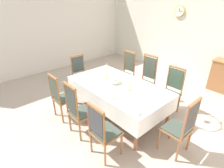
{
  "coord_description": "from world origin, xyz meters",
  "views": [
    {
      "loc": [
        2.42,
        -2.33,
        2.44
      ],
      "look_at": [
        -0.08,
        -0.11,
        0.78
      ],
      "focal_mm": 27.47,
      "sensor_mm": 36.0,
      "label": 1
    }
  ],
  "objects_px": {
    "dining_table": "(118,88)",
    "soup_tureen": "(115,79)",
    "chair_north_c": "(171,90)",
    "chair_head_west": "(81,73)",
    "chair_south_b": "(78,109)",
    "chair_south_c": "(103,130)",
    "bowl_far_left": "(136,113)",
    "mounted_clock": "(180,11)",
    "chair_south_a": "(61,96)",
    "spoon_secondary": "(128,76)",
    "chair_north_a": "(126,71)",
    "candlestick_west": "(107,73)",
    "spoon_primary": "(116,99)",
    "chair_head_east": "(181,126)",
    "candlestick_east": "(130,85)",
    "bowl_near_left": "(111,97)",
    "chair_north_b": "(146,79)",
    "bowl_near_right": "(130,77)"
  },
  "relations": [
    {
      "from": "bowl_far_left",
      "to": "mounted_clock",
      "type": "relative_size",
      "value": 0.5
    },
    {
      "from": "chair_head_east",
      "to": "chair_north_a",
      "type": "bearing_deg",
      "value": 65.65
    },
    {
      "from": "chair_north_a",
      "to": "chair_north_c",
      "type": "relative_size",
      "value": 1.05
    },
    {
      "from": "chair_south_b",
      "to": "chair_head_east",
      "type": "relative_size",
      "value": 1.02
    },
    {
      "from": "dining_table",
      "to": "soup_tureen",
      "type": "xyz_separation_m",
      "value": [
        -0.09,
        0.0,
        0.18
      ]
    },
    {
      "from": "spoon_secondary",
      "to": "chair_south_c",
      "type": "bearing_deg",
      "value": -61.3
    },
    {
      "from": "dining_table",
      "to": "chair_north_c",
      "type": "bearing_deg",
      "value": 54.26
    },
    {
      "from": "bowl_near_right",
      "to": "chair_south_c",
      "type": "bearing_deg",
      "value": -61.71
    },
    {
      "from": "mounted_clock",
      "to": "chair_south_a",
      "type": "bearing_deg",
      "value": -91.26
    },
    {
      "from": "chair_head_east",
      "to": "spoon_secondary",
      "type": "height_order",
      "value": "chair_head_east"
    },
    {
      "from": "chair_south_a",
      "to": "mounted_clock",
      "type": "distance_m",
      "value": 4.61
    },
    {
      "from": "bowl_near_right",
      "to": "spoon_secondary",
      "type": "distance_m",
      "value": 0.12
    },
    {
      "from": "chair_south_b",
      "to": "candlestick_east",
      "type": "height_order",
      "value": "chair_south_b"
    },
    {
      "from": "chair_south_a",
      "to": "chair_south_c",
      "type": "xyz_separation_m",
      "value": [
        1.45,
        0.0,
        -0.0
      ]
    },
    {
      "from": "chair_south_c",
      "to": "chair_north_a",
      "type": "bearing_deg",
      "value": 125.56
    },
    {
      "from": "chair_south_b",
      "to": "chair_head_east",
      "type": "height_order",
      "value": "chair_south_b"
    },
    {
      "from": "spoon_primary",
      "to": "chair_south_a",
      "type": "bearing_deg",
      "value": -163.0
    },
    {
      "from": "chair_south_c",
      "to": "candlestick_east",
      "type": "xyz_separation_m",
      "value": [
        -0.36,
        1.01,
        0.34
      ]
    },
    {
      "from": "bowl_far_left",
      "to": "spoon_secondary",
      "type": "relative_size",
      "value": 0.99
    },
    {
      "from": "chair_south_c",
      "to": "chair_head_east",
      "type": "bearing_deg",
      "value": 51.71
    },
    {
      "from": "chair_head_east",
      "to": "candlestick_west",
      "type": "bearing_deg",
      "value": 90.0
    },
    {
      "from": "chair_south_b",
      "to": "chair_south_c",
      "type": "relative_size",
      "value": 1.07
    },
    {
      "from": "chair_head_west",
      "to": "bowl_near_right",
      "type": "distance_m",
      "value": 1.54
    },
    {
      "from": "chair_south_a",
      "to": "chair_head_east",
      "type": "bearing_deg",
      "value": 24.24
    },
    {
      "from": "chair_south_a",
      "to": "spoon_secondary",
      "type": "height_order",
      "value": "chair_south_a"
    },
    {
      "from": "soup_tureen",
      "to": "candlestick_west",
      "type": "bearing_deg",
      "value": 180.0
    },
    {
      "from": "chair_north_c",
      "to": "candlestick_west",
      "type": "height_order",
      "value": "candlestick_west"
    },
    {
      "from": "bowl_far_left",
      "to": "spoon_secondary",
      "type": "height_order",
      "value": "bowl_far_left"
    },
    {
      "from": "chair_north_c",
      "to": "soup_tureen",
      "type": "relative_size",
      "value": 3.95
    },
    {
      "from": "chair_south_a",
      "to": "chair_north_c",
      "type": "xyz_separation_m",
      "value": [
        1.45,
        2.02,
        0.01
      ]
    },
    {
      "from": "candlestick_west",
      "to": "bowl_far_left",
      "type": "bearing_deg",
      "value": -20.69
    },
    {
      "from": "chair_head_west",
      "to": "soup_tureen",
      "type": "height_order",
      "value": "chair_head_west"
    },
    {
      "from": "chair_south_b",
      "to": "chair_north_c",
      "type": "bearing_deg",
      "value": 70.06
    },
    {
      "from": "chair_head_west",
      "to": "soup_tureen",
      "type": "distance_m",
      "value": 1.46
    },
    {
      "from": "bowl_near_left",
      "to": "bowl_far_left",
      "type": "relative_size",
      "value": 0.91
    },
    {
      "from": "candlestick_west",
      "to": "spoon_primary",
      "type": "bearing_deg",
      "value": -29.65
    },
    {
      "from": "mounted_clock",
      "to": "bowl_far_left",
      "type": "bearing_deg",
      "value": -67.56
    },
    {
      "from": "chair_south_a",
      "to": "chair_north_c",
      "type": "height_order",
      "value": "chair_north_c"
    },
    {
      "from": "spoon_secondary",
      "to": "bowl_near_left",
      "type": "bearing_deg",
      "value": -65.23
    },
    {
      "from": "chair_north_c",
      "to": "mounted_clock",
      "type": "distance_m",
      "value": 3.09
    },
    {
      "from": "chair_north_c",
      "to": "chair_north_b",
      "type": "bearing_deg",
      "value": -0.5
    },
    {
      "from": "chair_south_b",
      "to": "dining_table",
      "type": "bearing_deg",
      "value": 89.61
    },
    {
      "from": "chair_north_a",
      "to": "mounted_clock",
      "type": "distance_m",
      "value": 2.77
    },
    {
      "from": "chair_north_c",
      "to": "chair_head_west",
      "type": "relative_size",
      "value": 1.03
    },
    {
      "from": "chair_south_a",
      "to": "soup_tureen",
      "type": "bearing_deg",
      "value": 58.21
    },
    {
      "from": "chair_south_c",
      "to": "chair_head_west",
      "type": "relative_size",
      "value": 0.99
    },
    {
      "from": "spoon_secondary",
      "to": "spoon_primary",
      "type": "bearing_deg",
      "value": -59.96
    },
    {
      "from": "chair_south_a",
      "to": "soup_tureen",
      "type": "xyz_separation_m",
      "value": [
        0.63,
        1.01,
        0.32
      ]
    },
    {
      "from": "chair_north_b",
      "to": "spoon_secondary",
      "type": "xyz_separation_m",
      "value": [
        -0.19,
        -0.49,
        0.17
      ]
    },
    {
      "from": "chair_south_a",
      "to": "chair_head_east",
      "type": "distance_m",
      "value": 2.46
    }
  ]
}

